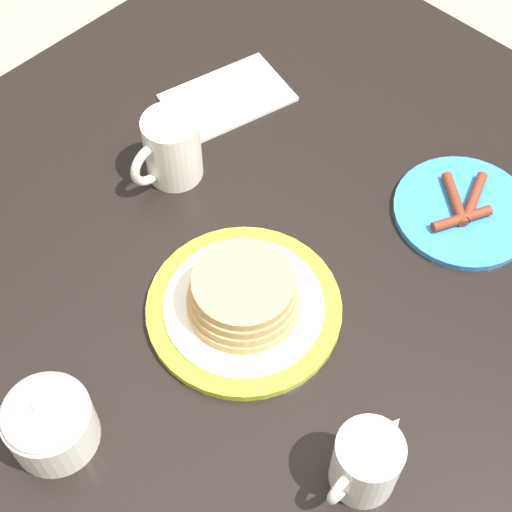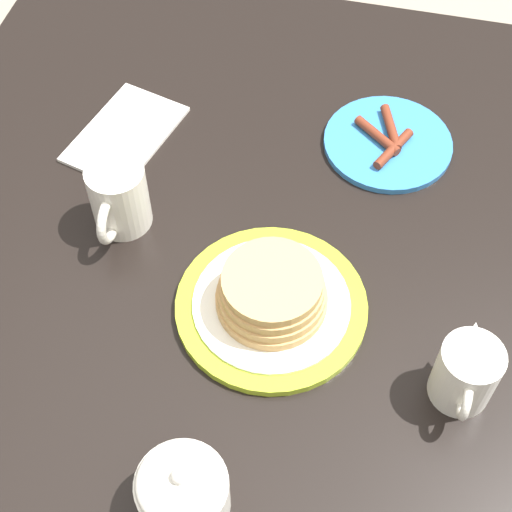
% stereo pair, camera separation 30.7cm
% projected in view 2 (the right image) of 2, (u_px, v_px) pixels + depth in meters
% --- Properties ---
extents(ground_plane, '(8.00, 8.00, 0.00)m').
position_uv_depth(ground_plane, '(254.00, 496.00, 1.60)').
color(ground_plane, gray).
extents(dining_table, '(1.31, 1.10, 0.73)m').
position_uv_depth(dining_table, '(253.00, 349.00, 1.09)').
color(dining_table, black).
rests_on(dining_table, ground_plane).
extents(pancake_plate, '(0.25, 0.25, 0.07)m').
position_uv_depth(pancake_plate, '(272.00, 298.00, 0.98)').
color(pancake_plate, '#AAC628').
rests_on(pancake_plate, dining_table).
extents(side_plate_bacon, '(0.19, 0.19, 0.02)m').
position_uv_depth(side_plate_bacon, '(388.00, 142.00, 1.16)').
color(side_plate_bacon, '#337AC6').
rests_on(side_plate_bacon, dining_table).
extents(coffee_mug, '(0.11, 0.08, 0.10)m').
position_uv_depth(coffee_mug, '(118.00, 198.00, 1.04)').
color(coffee_mug, silver).
rests_on(coffee_mug, dining_table).
extents(creamer_pitcher, '(0.11, 0.07, 0.10)m').
position_uv_depth(creamer_pitcher, '(466.00, 372.00, 0.90)').
color(creamer_pitcher, silver).
rests_on(creamer_pitcher, dining_table).
extents(sugar_bowl, '(0.10, 0.10, 0.10)m').
position_uv_depth(sugar_bowl, '(182.00, 491.00, 0.82)').
color(sugar_bowl, silver).
rests_on(sugar_bowl, dining_table).
extents(napkin, '(0.21, 0.16, 0.01)m').
position_uv_depth(napkin, '(125.00, 134.00, 1.18)').
color(napkin, silver).
rests_on(napkin, dining_table).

